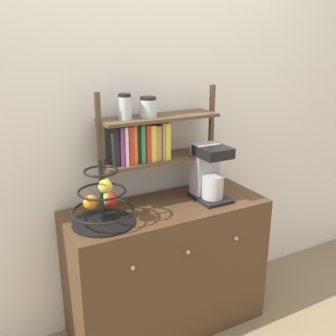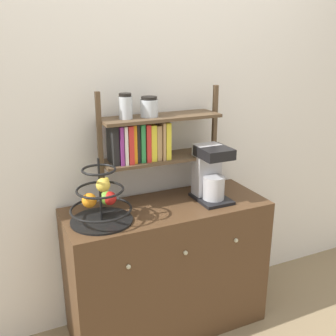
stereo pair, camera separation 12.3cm
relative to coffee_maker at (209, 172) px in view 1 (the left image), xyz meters
name	(u,v)px [view 1 (the left image)]	position (x,y,z in m)	size (l,w,h in m)	color
wall_back	(145,108)	(-0.27, 0.28, 0.35)	(7.00, 0.05, 2.60)	silver
sideboard	(167,268)	(-0.27, 0.01, -0.56)	(1.14, 0.47, 0.79)	#4C331E
coffee_maker	(209,172)	(0.00, 0.00, 0.00)	(0.18, 0.24, 0.32)	black
fruit_stand	(103,202)	(-0.65, -0.02, -0.05)	(0.32, 0.32, 0.34)	black
shelf_hutch	(146,137)	(-0.33, 0.13, 0.21)	(0.72, 0.20, 0.64)	brown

